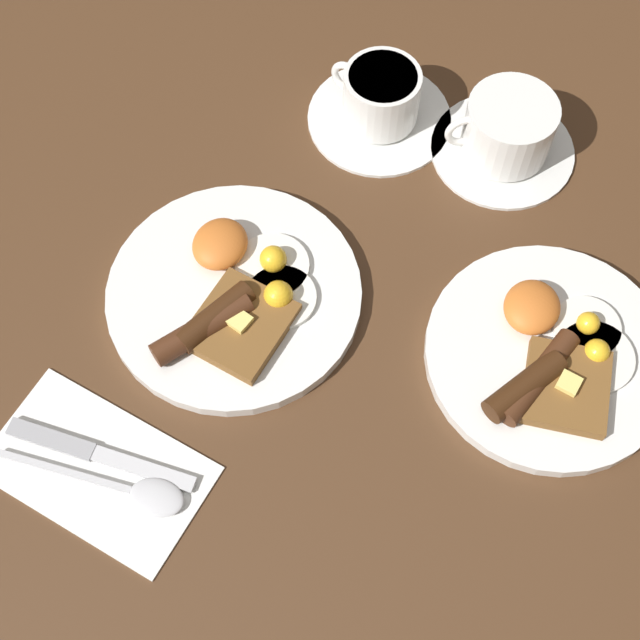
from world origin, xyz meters
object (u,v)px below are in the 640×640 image
at_px(teacup_far, 507,133).
at_px(spoon, 138,492).
at_px(breakfast_plate_near, 235,295).
at_px(breakfast_plate_far, 550,355).
at_px(knife, 92,452).
at_px(teacup_near, 380,102).

distance_m(teacup_far, spoon, 0.54).
xyz_separation_m(breakfast_plate_near, teacup_far, (-0.29, 0.19, 0.02)).
bearing_deg(breakfast_plate_far, spoon, -47.66).
distance_m(breakfast_plate_far, teacup_far, 0.26).
bearing_deg(knife, breakfast_plate_near, 70.43).
xyz_separation_m(breakfast_plate_far, spoon, (0.28, -0.31, -0.00)).
height_order(breakfast_plate_far, teacup_near, teacup_near).
bearing_deg(teacup_far, knife, -26.40).
distance_m(teacup_near, spoon, 0.50).
height_order(breakfast_plate_near, knife, breakfast_plate_near).
bearing_deg(teacup_near, breakfast_plate_near, -9.86).
distance_m(teacup_near, teacup_far, 0.14).
xyz_separation_m(breakfast_plate_near, knife, (0.20, -0.05, -0.01)).
height_order(teacup_far, spoon, teacup_far).
relative_size(teacup_near, teacup_far, 1.02).
height_order(breakfast_plate_near, breakfast_plate_far, same).
relative_size(breakfast_plate_near, knife, 1.35).
height_order(teacup_near, spoon, teacup_near).
relative_size(teacup_near, knife, 0.85).
height_order(breakfast_plate_near, teacup_far, teacup_far).
xyz_separation_m(breakfast_plate_far, teacup_far, (-0.23, -0.12, 0.02)).
relative_size(breakfast_plate_near, spoon, 1.41).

